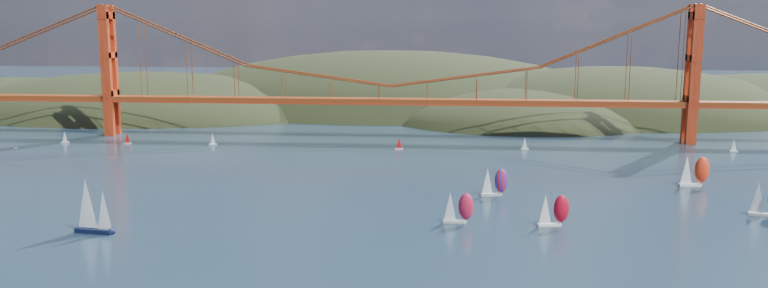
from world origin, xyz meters
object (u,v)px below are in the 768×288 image
(racer_1, at_px, (553,210))
(racer_3, at_px, (694,171))
(racer_rwb, at_px, (494,181))
(racer_0, at_px, (458,207))
(sloop_navy, at_px, (92,207))
(racer_2, at_px, (767,199))

(racer_1, bearing_deg, racer_3, 36.07)
(racer_3, xyz_separation_m, racer_rwb, (-60.28, -17.33, -0.66))
(racer_0, xyz_separation_m, racer_rwb, (10.51, 29.50, 0.09))
(racer_0, height_order, racer_3, racer_3)
(racer_0, height_order, racer_rwb, racer_rwb)
(racer_rwb, bearing_deg, racer_0, -116.69)
(sloop_navy, relative_size, racer_0, 1.65)
(racer_rwb, bearing_deg, racer_1, -74.59)
(racer_3, distance_m, racer_rwb, 62.73)
(racer_1, distance_m, racer_2, 57.23)
(racer_1, distance_m, racer_rwb, 32.70)
(racer_0, distance_m, racer_rwb, 31.31)
(racer_1, bearing_deg, racer_0, 169.44)
(racer_rwb, bearing_deg, racer_3, 8.96)
(sloop_navy, distance_m, racer_1, 109.78)
(racer_2, bearing_deg, racer_1, -149.55)
(racer_3, bearing_deg, racer_1, -139.87)
(racer_0, bearing_deg, sloop_navy, -167.22)
(racer_1, relative_size, racer_2, 0.91)
(racer_rwb, bearing_deg, sloop_navy, -161.67)
(sloop_navy, relative_size, racer_3, 1.40)
(racer_2, bearing_deg, racer_0, -154.16)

